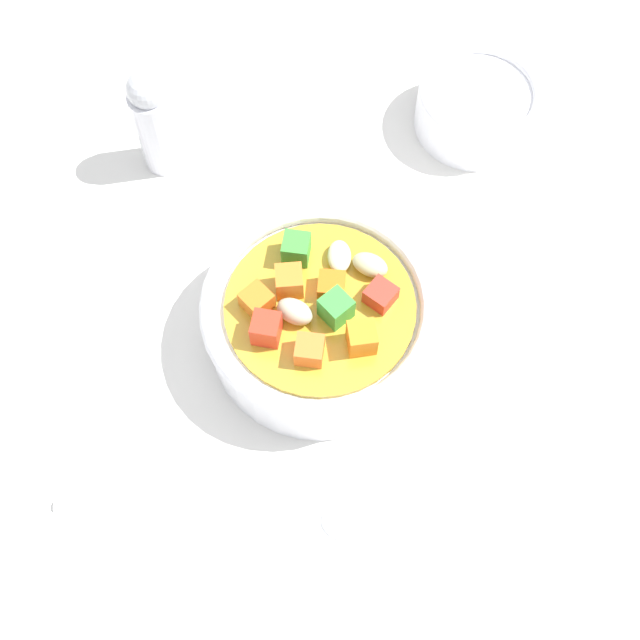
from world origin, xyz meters
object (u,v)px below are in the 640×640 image
Objects in this scene: soup_bowl_main at (320,317)px; side_bowl_small at (480,108)px; spoon at (241,515)px; pepper_shaker at (155,121)px.

soup_bowl_main is 1.65× the size of side_bowl_small.
spoon is (-13.06, -2.69, -2.55)cm from soup_bowl_main.
spoon is at bearing -176.07° from side_bowl_small.
side_bowl_small is at bearing -0.71° from soup_bowl_main.
side_bowl_small reaches higher than spoon.
soup_bowl_main is 1.66× the size of pepper_shaker.
spoon is 1.98× the size of pepper_shaker.
spoon is at bearing -168.38° from soup_bowl_main.
pepper_shaker is (5.96, 18.14, 1.65)cm from soup_bowl_main.
spoon is 28.51cm from pepper_shaker.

